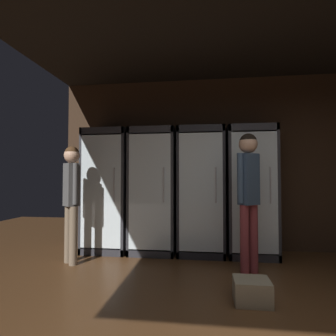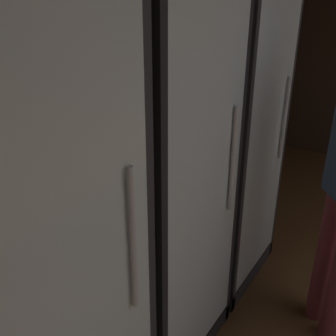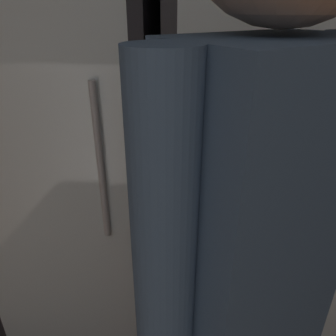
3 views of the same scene
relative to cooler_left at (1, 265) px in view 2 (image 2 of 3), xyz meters
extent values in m
cube|color=#382619|center=(1.40, 0.33, 0.46)|extent=(6.00, 0.06, 2.80)
cube|color=#2B2B30|center=(0.33, -0.05, 0.02)|extent=(0.04, 0.64, 1.92)
cube|color=silver|center=(0.00, -0.36, 0.02)|extent=(0.62, 0.02, 1.68)
cylinder|color=#B2B2B7|center=(0.21, -0.38, 0.11)|extent=(0.02, 0.02, 0.50)
cylinder|color=brown|center=(0.15, -0.03, -0.29)|extent=(0.07, 0.07, 0.21)
cylinder|color=brown|center=(0.15, -0.03, -0.15)|extent=(0.02, 0.02, 0.08)
cylinder|color=white|center=(0.15, -0.03, -0.28)|extent=(0.08, 0.08, 0.06)
cube|color=silver|center=(0.00, -0.05, 0.01)|extent=(0.60, 0.56, 0.02)
cylinder|color=brown|center=(0.01, -0.07, 0.12)|extent=(0.06, 0.06, 0.21)
cylinder|color=brown|center=(0.01, -0.07, 0.26)|extent=(0.02, 0.02, 0.07)
cylinder|color=#2D2D33|center=(0.01, -0.07, 0.11)|extent=(0.06, 0.06, 0.08)
cylinder|color=black|center=(0.20, 0.00, 0.12)|extent=(0.08, 0.08, 0.21)
cylinder|color=black|center=(0.20, 0.00, 0.27)|extent=(0.03, 0.03, 0.08)
cylinder|color=white|center=(0.20, 0.00, 0.10)|extent=(0.08, 0.08, 0.08)
cylinder|color=black|center=(0.08, -0.07, 0.55)|extent=(0.06, 0.06, 0.23)
cylinder|color=#2D2D33|center=(0.08, -0.07, 0.54)|extent=(0.07, 0.07, 0.07)
cylinder|color=#9EAD99|center=(0.23, -0.04, 0.53)|extent=(0.06, 0.06, 0.18)
cylinder|color=#9EAD99|center=(0.23, -0.04, 0.66)|extent=(0.02, 0.02, 0.08)
cylinder|color=#B2332D|center=(0.23, -0.04, 0.53)|extent=(0.06, 0.06, 0.05)
cube|color=black|center=(0.74, 0.26, 0.02)|extent=(0.70, 0.04, 1.92)
cube|color=black|center=(0.41, -0.05, 0.02)|extent=(0.04, 0.64, 1.92)
cube|color=black|center=(1.06, -0.05, 0.02)|extent=(0.04, 0.64, 1.92)
cube|color=black|center=(0.74, -0.05, -0.89)|extent=(0.70, 0.64, 0.10)
cube|color=white|center=(0.74, 0.23, 0.02)|extent=(0.62, 0.02, 1.68)
cube|color=silver|center=(0.74, -0.36, 0.02)|extent=(0.62, 0.02, 1.68)
cylinder|color=#B2B2B7|center=(0.95, -0.38, 0.11)|extent=(0.02, 0.02, 0.50)
cube|color=silver|center=(0.74, -0.05, -0.82)|extent=(0.60, 0.56, 0.02)
cylinder|color=#9EAD99|center=(0.60, 0.00, -0.70)|extent=(0.06, 0.06, 0.23)
cylinder|color=#9EAD99|center=(0.60, 0.00, -0.55)|extent=(0.02, 0.02, 0.07)
cylinder|color=#2D2D33|center=(0.60, 0.00, -0.71)|extent=(0.07, 0.07, 0.09)
cylinder|color=#194723|center=(0.89, -0.03, -0.72)|extent=(0.08, 0.08, 0.19)
cylinder|color=#194723|center=(0.89, -0.03, -0.59)|extent=(0.03, 0.03, 0.06)
cylinder|color=white|center=(0.89, -0.03, -0.73)|extent=(0.08, 0.08, 0.06)
cube|color=silver|center=(0.74, -0.05, -0.27)|extent=(0.60, 0.56, 0.02)
cylinder|color=#9EAD99|center=(0.58, -0.07, -0.14)|extent=(0.06, 0.06, 0.24)
cylinder|color=#9EAD99|center=(0.58, -0.07, 0.03)|extent=(0.02, 0.02, 0.09)
cylinder|color=tan|center=(0.58, -0.07, -0.13)|extent=(0.07, 0.07, 0.06)
cylinder|color=gray|center=(0.88, -0.05, -0.17)|extent=(0.07, 0.07, 0.18)
cylinder|color=gray|center=(0.88, -0.05, -0.04)|extent=(0.03, 0.03, 0.07)
cylinder|color=#B2332D|center=(0.88, -0.05, -0.16)|extent=(0.07, 0.07, 0.06)
cube|color=silver|center=(0.74, -0.05, 0.29)|extent=(0.60, 0.56, 0.02)
cylinder|color=#336B38|center=(0.59, -0.02, 0.41)|extent=(0.07, 0.07, 0.23)
cylinder|color=#336B38|center=(0.59, -0.02, 0.58)|extent=(0.02, 0.02, 0.10)
cylinder|color=white|center=(0.59, -0.02, 0.38)|extent=(0.07, 0.07, 0.06)
cylinder|color=gray|center=(0.88, -0.05, 0.40)|extent=(0.07, 0.07, 0.20)
cylinder|color=gray|center=(0.88, -0.05, 0.53)|extent=(0.02, 0.02, 0.06)
cylinder|color=white|center=(0.88, -0.05, 0.38)|extent=(0.07, 0.07, 0.06)
cube|color=#2B2B30|center=(1.47, 0.26, 0.02)|extent=(0.70, 0.04, 1.92)
cube|color=#2B2B30|center=(1.15, -0.05, 0.02)|extent=(0.04, 0.64, 1.92)
cube|color=#2B2B30|center=(1.80, -0.05, 0.02)|extent=(0.04, 0.64, 1.92)
cube|color=#2B2B30|center=(1.47, -0.05, -0.89)|extent=(0.70, 0.64, 0.10)
cube|color=white|center=(1.47, 0.23, 0.02)|extent=(0.62, 0.02, 1.68)
cube|color=silver|center=(1.47, -0.36, 0.02)|extent=(0.62, 0.02, 1.68)
cylinder|color=#B2B2B7|center=(1.68, -0.38, 0.11)|extent=(0.02, 0.02, 0.50)
cube|color=silver|center=(1.47, -0.05, -0.82)|extent=(0.60, 0.56, 0.02)
cylinder|color=gray|center=(1.28, -0.04, -0.70)|extent=(0.07, 0.07, 0.22)
cylinder|color=gray|center=(1.28, -0.04, -0.56)|extent=(0.03, 0.03, 0.07)
cylinder|color=white|center=(1.28, -0.04, -0.73)|extent=(0.08, 0.08, 0.07)
cylinder|color=gray|center=(1.47, -0.07, -0.70)|extent=(0.08, 0.08, 0.23)
cylinder|color=gray|center=(1.47, -0.07, -0.54)|extent=(0.03, 0.03, 0.09)
cylinder|color=tan|center=(1.47, -0.07, -0.71)|extent=(0.08, 0.08, 0.08)
cylinder|color=#9EAD99|center=(1.68, -0.05, -0.70)|extent=(0.08, 0.08, 0.23)
cylinder|color=#9EAD99|center=(1.68, -0.05, -0.54)|extent=(0.03, 0.03, 0.08)
cylinder|color=#B2332D|center=(1.68, -0.05, -0.71)|extent=(0.08, 0.08, 0.07)
cube|color=silver|center=(1.47, -0.05, -0.40)|extent=(0.60, 0.56, 0.02)
cylinder|color=#9EAD99|center=(1.27, 0.00, -0.31)|extent=(0.07, 0.07, 0.18)
cylinder|color=#9EAD99|center=(1.27, 0.00, -0.18)|extent=(0.02, 0.02, 0.07)
cylinder|color=#B2332D|center=(1.27, 0.00, -0.33)|extent=(0.08, 0.08, 0.07)
cylinder|color=black|center=(1.47, -0.09, -0.28)|extent=(0.07, 0.07, 0.23)
cylinder|color=black|center=(1.47, -0.09, -0.13)|extent=(0.02, 0.02, 0.09)
cylinder|color=tan|center=(1.47, -0.09, -0.30)|extent=(0.08, 0.08, 0.09)
cylinder|color=gray|center=(1.67, -0.05, -0.29)|extent=(0.07, 0.07, 0.21)
cylinder|color=gray|center=(1.67, -0.05, -0.16)|extent=(0.02, 0.02, 0.06)
cylinder|color=#2D2D33|center=(1.67, -0.05, -0.31)|extent=(0.07, 0.07, 0.08)
cube|color=silver|center=(1.47, -0.05, 0.01)|extent=(0.60, 0.56, 0.02)
cylinder|color=#9EAD99|center=(1.25, 0.00, 0.13)|extent=(0.07, 0.07, 0.22)
cylinder|color=#9EAD99|center=(1.25, 0.00, 0.29)|extent=(0.02, 0.02, 0.09)
cylinder|color=#2D2D33|center=(1.25, 0.00, 0.11)|extent=(0.07, 0.07, 0.06)
cylinder|color=black|center=(1.40, -0.04, 0.14)|extent=(0.07, 0.07, 0.24)
cylinder|color=black|center=(1.40, -0.04, 0.29)|extent=(0.02, 0.02, 0.06)
cylinder|color=beige|center=(1.40, -0.04, 0.14)|extent=(0.08, 0.08, 0.09)
cylinder|color=brown|center=(1.55, -0.09, 0.11)|extent=(0.08, 0.08, 0.18)
cylinder|color=brown|center=(1.55, -0.09, 0.25)|extent=(0.03, 0.03, 0.08)
cylinder|color=tan|center=(1.55, -0.09, 0.10)|extent=(0.08, 0.08, 0.06)
cylinder|color=gray|center=(1.70, 0.00, 0.11)|extent=(0.07, 0.07, 0.18)
cylinder|color=gray|center=(1.70, 0.00, 0.25)|extent=(0.02, 0.02, 0.10)
cylinder|color=tan|center=(1.70, 0.00, 0.09)|extent=(0.07, 0.07, 0.05)
cube|color=silver|center=(1.47, -0.05, 0.43)|extent=(0.60, 0.56, 0.02)
cylinder|color=#9EAD99|center=(1.27, -0.05, 0.55)|extent=(0.07, 0.07, 0.23)
cylinder|color=#9EAD99|center=(1.27, -0.05, 0.71)|extent=(0.03, 0.03, 0.08)
cylinder|color=#2D2D33|center=(1.27, -0.05, 0.55)|extent=(0.08, 0.08, 0.07)
cylinder|color=#336B38|center=(1.47, -0.04, 0.53)|extent=(0.08, 0.08, 0.19)
cylinder|color=#336B38|center=(1.47, -0.04, 0.66)|extent=(0.02, 0.02, 0.07)
cylinder|color=#2D2D33|center=(1.47, -0.04, 0.53)|extent=(0.08, 0.08, 0.05)
cylinder|color=black|center=(1.67, 0.00, 0.53)|extent=(0.07, 0.07, 0.18)
cylinder|color=black|center=(1.67, 0.00, 0.66)|extent=(0.02, 0.02, 0.07)
cylinder|color=#2D2D33|center=(1.67, 0.00, 0.51)|extent=(0.08, 0.08, 0.05)
cylinder|color=brown|center=(1.38, -0.78, -0.53)|extent=(0.11, 0.11, 0.83)
camera|label=1|loc=(0.79, -4.28, 0.21)|focal=29.39mm
camera|label=2|loc=(-0.58, -1.01, 0.81)|focal=42.40mm
camera|label=3|loc=(1.25, -1.21, 0.54)|focal=34.59mm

